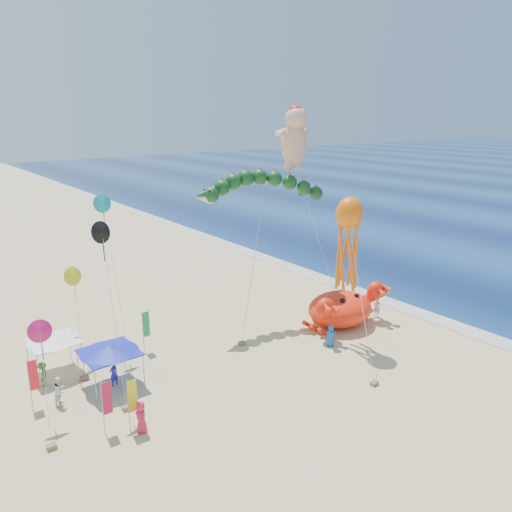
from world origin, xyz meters
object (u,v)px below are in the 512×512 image
(crab_inflatable, at_px, (341,308))
(canopy_white, at_px, (53,338))
(dragon_kite, at_px, (262,191))
(cherub_kite, at_px, (295,136))
(octopus_kite, at_px, (348,237))
(canopy_blue, at_px, (109,349))

(crab_inflatable, bearing_deg, canopy_white, 163.12)
(dragon_kite, relative_size, canopy_white, 3.61)
(canopy_white, bearing_deg, cherub_kite, -0.56)
(octopus_kite, xyz_separation_m, canopy_blue, (-16.69, 4.45, -5.65))
(cherub_kite, relative_size, canopy_white, 5.24)
(dragon_kite, bearing_deg, canopy_blue, -167.71)
(crab_inflatable, distance_m, dragon_kite, 11.49)
(crab_inflatable, xyz_separation_m, octopus_kite, (-1.79, -1.94, 6.62))
(crab_inflatable, xyz_separation_m, canopy_blue, (-18.48, 2.51, 0.97))
(octopus_kite, bearing_deg, canopy_blue, 165.06)
(cherub_kite, height_order, octopus_kite, cherub_kite)
(dragon_kite, distance_m, canopy_white, 18.95)
(crab_inflatable, xyz_separation_m, canopy_white, (-20.81, 6.31, 0.97))
(dragon_kite, height_order, canopy_white, dragon_kite)
(crab_inflatable, relative_size, cherub_kite, 0.44)
(crab_inflatable, bearing_deg, cherub_kite, 89.65)
(octopus_kite, bearing_deg, crab_inflatable, 47.36)
(dragon_kite, xyz_separation_m, octopus_kite, (1.97, -7.66, -2.61))
(dragon_kite, bearing_deg, cherub_kite, 5.87)
(cherub_kite, bearing_deg, dragon_kite, -174.13)
(octopus_kite, bearing_deg, canopy_white, 156.53)
(crab_inflatable, bearing_deg, dragon_kite, 123.32)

